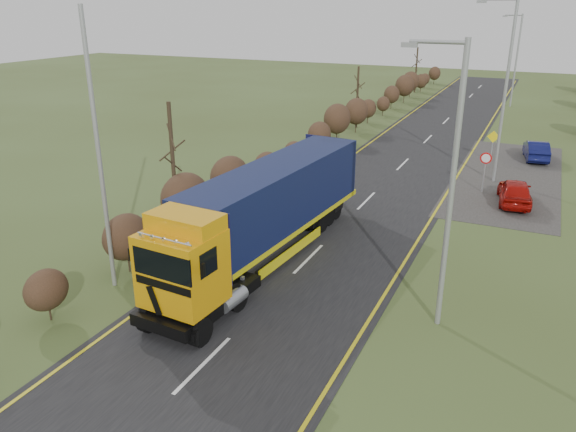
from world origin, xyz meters
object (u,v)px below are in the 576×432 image
(car_red_hatchback, at_px, (515,192))
(car_blue_sedan, at_px, (536,150))
(streetlight_near, at_px, (449,178))
(speed_sign, at_px, (485,165))
(lorry, at_px, (264,210))

(car_red_hatchback, relative_size, car_blue_sedan, 1.02)
(car_blue_sedan, xyz_separation_m, streetlight_near, (-2.15, -23.75, 4.36))
(speed_sign, bearing_deg, streetlight_near, -89.03)
(lorry, distance_m, car_red_hatchback, 14.70)
(lorry, relative_size, car_red_hatchback, 3.58)
(lorry, bearing_deg, car_blue_sedan, 71.17)
(car_red_hatchback, height_order, speed_sign, speed_sign)
(car_blue_sedan, bearing_deg, streetlight_near, 76.34)
(streetlight_near, distance_m, speed_sign, 15.34)
(car_red_hatchback, relative_size, streetlight_near, 0.43)
(lorry, distance_m, car_blue_sedan, 23.80)
(lorry, xyz_separation_m, speed_sign, (7.04, 13.00, -0.61))
(streetlight_near, bearing_deg, lorry, 164.96)
(car_blue_sedan, distance_m, speed_sign, 9.17)
(car_red_hatchback, bearing_deg, speed_sign, -44.55)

